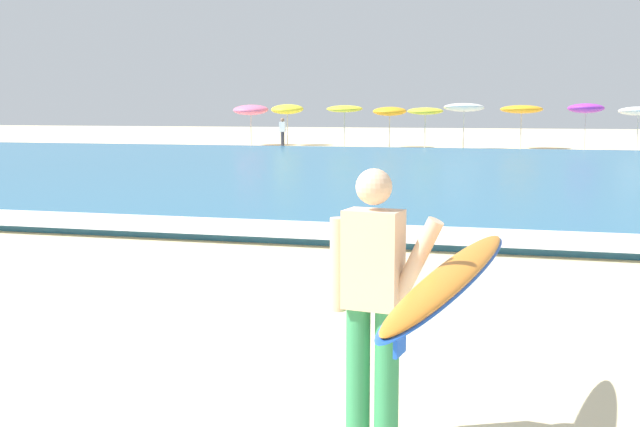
{
  "coord_description": "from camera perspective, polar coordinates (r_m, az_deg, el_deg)",
  "views": [
    {
      "loc": [
        3.13,
        -5.23,
        2.08
      ],
      "look_at": [
        1.24,
        1.84,
        1.1
      ],
      "focal_mm": 43.96,
      "sensor_mm": 36.0,
      "label": 1
    }
  ],
  "objects": [
    {
      "name": "beach_umbrella_1",
      "position": [
        44.94,
        -2.39,
        7.59
      ],
      "size": [
        1.84,
        1.88,
        2.39
      ],
      "color": "beige",
      "rests_on": "ground"
    },
    {
      "name": "beach_umbrella_6",
      "position": [
        42.31,
        14.46,
        7.35
      ],
      "size": [
        2.19,
        2.19,
        2.27
      ],
      "color": "beige",
      "rests_on": "ground"
    },
    {
      "name": "beach_umbrella_7",
      "position": [
        40.92,
        18.79,
        7.26
      ],
      "size": [
        1.76,
        1.78,
        2.37
      ],
      "color": "beige",
      "rests_on": "ground"
    },
    {
      "name": "sea",
      "position": [
        25.68,
        7.91,
        3.08
      ],
      "size": [
        120.0,
        28.0,
        0.14
      ],
      "primitive_type": "cube",
      "color": "teal",
      "rests_on": "ground"
    },
    {
      "name": "beach_umbrella_0",
      "position": [
        45.18,
        -5.06,
        7.52
      ],
      "size": [
        2.01,
        2.04,
        2.36
      ],
      "color": "beige",
      "rests_on": "ground"
    },
    {
      "name": "ground_plane",
      "position": [
        6.44,
        -15.38,
        -11.51
      ],
      "size": [
        160.0,
        160.0,
        0.0
      ],
      "primitive_type": "plane",
      "color": "beige"
    },
    {
      "name": "beachgoer_near_row_left",
      "position": [
        42.37,
        -2.75,
        5.96
      ],
      "size": [
        0.32,
        0.2,
        1.58
      ],
      "color": "#383842",
      "rests_on": "ground"
    },
    {
      "name": "beach_umbrella_4",
      "position": [
        40.85,
        7.67,
        7.39
      ],
      "size": [
        1.84,
        1.85,
        2.16
      ],
      "color": "beige",
      "rests_on": "ground"
    },
    {
      "name": "beach_umbrella_5",
      "position": [
        41.0,
        10.44,
        7.6
      ],
      "size": [
        2.07,
        2.1,
        2.43
      ],
      "color": "beige",
      "rests_on": "ground"
    },
    {
      "name": "beach_umbrella_8",
      "position": [
        41.36,
        22.17,
        6.92
      ],
      "size": [
        1.89,
        1.91,
        2.22
      ],
      "color": "beige",
      "rests_on": "ground"
    },
    {
      "name": "surfer_with_board",
      "position": [
        4.7,
        6.46,
        -5.38
      ],
      "size": [
        1.1,
        2.64,
        1.73
      ],
      "color": "#338E56",
      "rests_on": "ground"
    },
    {
      "name": "beach_umbrella_3",
      "position": [
        42.51,
        5.09,
        7.42
      ],
      "size": [
        1.82,
        1.84,
        2.22
      ],
      "color": "beige",
      "rests_on": "ground"
    },
    {
      "name": "surf_foam",
      "position": [
        12.56,
        0.35,
        -1.23
      ],
      "size": [
        120.0,
        1.74,
        0.01
      ],
      "primitive_type": "cube",
      "color": "white",
      "rests_on": "sea"
    },
    {
      "name": "beach_umbrella_2",
      "position": [
        41.75,
        1.8,
        7.62
      ],
      "size": [
        1.91,
        1.93,
        2.29
      ],
      "color": "beige",
      "rests_on": "ground"
    }
  ]
}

